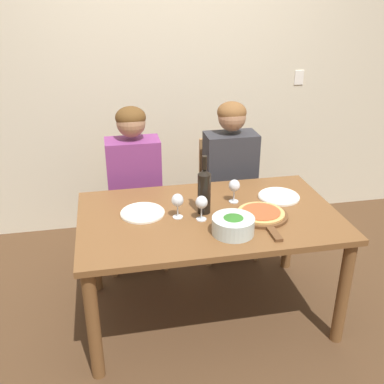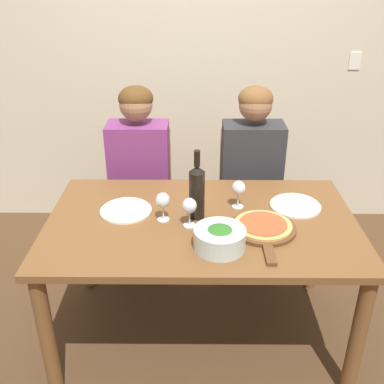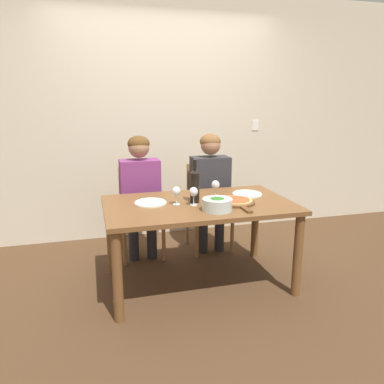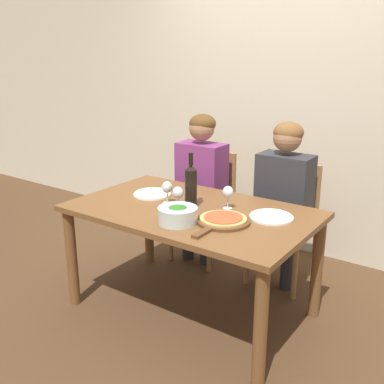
% 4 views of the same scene
% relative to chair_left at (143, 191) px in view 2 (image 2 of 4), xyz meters
% --- Properties ---
extents(ground_plane, '(40.00, 40.00, 0.00)m').
position_rel_chair_left_xyz_m(ground_plane, '(0.39, -0.79, -0.49)').
color(ground_plane, '#4C331E').
extents(back_wall, '(10.00, 0.06, 2.70)m').
position_rel_chair_left_xyz_m(back_wall, '(0.39, 0.58, 0.86)').
color(back_wall, beige).
rests_on(back_wall, ground).
extents(dining_table, '(1.54, 0.93, 0.73)m').
position_rel_chair_left_xyz_m(dining_table, '(0.39, -0.79, 0.14)').
color(dining_table, brown).
rests_on(dining_table, ground).
extents(chair_left, '(0.42, 0.42, 0.89)m').
position_rel_chair_left_xyz_m(chair_left, '(0.00, 0.00, 0.00)').
color(chair_left, '#9E7042').
rests_on(chair_left, ground).
extents(chair_right, '(0.42, 0.42, 0.89)m').
position_rel_chair_left_xyz_m(chair_right, '(0.72, 0.00, 0.00)').
color(chair_right, '#9E7042').
rests_on(chair_right, ground).
extents(person_woman, '(0.47, 0.51, 1.22)m').
position_rel_chair_left_xyz_m(person_woman, '(0.00, -0.11, 0.25)').
color(person_woman, '#28282D').
rests_on(person_woman, ground).
extents(person_man, '(0.47, 0.51, 1.22)m').
position_rel_chair_left_xyz_m(person_man, '(0.72, -0.11, 0.25)').
color(person_man, '#28282D').
rests_on(person_man, ground).
extents(wine_bottle, '(0.08, 0.08, 0.36)m').
position_rel_chair_left_xyz_m(wine_bottle, '(0.37, -0.76, 0.38)').
color(wine_bottle, black).
rests_on(wine_bottle, dining_table).
extents(broccoli_bowl, '(0.23, 0.23, 0.10)m').
position_rel_chair_left_xyz_m(broccoli_bowl, '(0.47, -1.04, 0.29)').
color(broccoli_bowl, silver).
rests_on(broccoli_bowl, dining_table).
extents(dinner_plate_left, '(0.26, 0.26, 0.02)m').
position_rel_chair_left_xyz_m(dinner_plate_left, '(0.00, -0.71, 0.25)').
color(dinner_plate_left, silver).
rests_on(dinner_plate_left, dining_table).
extents(dinner_plate_right, '(0.26, 0.26, 0.02)m').
position_rel_chair_left_xyz_m(dinner_plate_right, '(0.88, -0.65, 0.25)').
color(dinner_plate_right, silver).
rests_on(dinner_plate_right, dining_table).
extents(pizza_on_board, '(0.32, 0.46, 0.04)m').
position_rel_chair_left_xyz_m(pizza_on_board, '(0.68, -0.89, 0.25)').
color(pizza_on_board, brown).
rests_on(pizza_on_board, dining_table).
extents(wine_glass_left, '(0.07, 0.07, 0.15)m').
position_rel_chair_left_xyz_m(wine_glass_left, '(0.20, -0.80, 0.34)').
color(wine_glass_left, silver).
rests_on(wine_glass_left, dining_table).
extents(wine_glass_right, '(0.07, 0.07, 0.15)m').
position_rel_chair_left_xyz_m(wine_glass_right, '(0.58, -0.66, 0.34)').
color(wine_glass_right, silver).
rests_on(wine_glass_right, dining_table).
extents(wine_glass_centre, '(0.07, 0.07, 0.15)m').
position_rel_chair_left_xyz_m(wine_glass_centre, '(0.33, -0.85, 0.34)').
color(wine_glass_centre, silver).
rests_on(wine_glass_centre, dining_table).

